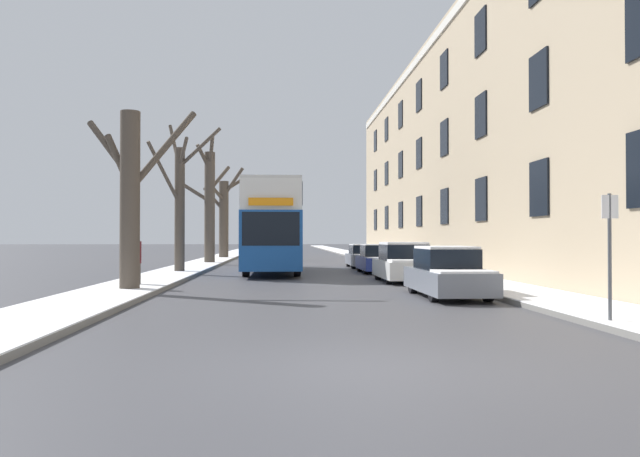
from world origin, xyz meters
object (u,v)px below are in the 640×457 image
(parked_car_2, at_px, (379,260))
(street_sign_post, at_px, (610,251))
(pedestrian_left_sidewalk, at_px, (135,259))
(double_decker_bus, at_px, (273,223))
(parked_car_1, at_px, (404,264))
(bare_tree_left_1, at_px, (180,202))
(bare_tree_left_2, at_px, (209,204))
(bare_tree_left_0, at_px, (131,195))
(parked_car_0, at_px, (447,274))
(parked_car_3, at_px, (365,257))
(bare_tree_left_3, at_px, (224,216))

(parked_car_2, distance_m, street_sign_post, 18.94)
(pedestrian_left_sidewalk, bearing_deg, double_decker_bus, 66.56)
(parked_car_1, bearing_deg, street_sign_post, -83.72)
(double_decker_bus, relative_size, pedestrian_left_sidewalk, 6.33)
(street_sign_post, bearing_deg, bare_tree_left_1, 121.09)
(bare_tree_left_2, bearing_deg, bare_tree_left_0, -90.17)
(parked_car_0, bearing_deg, double_decker_bus, 111.38)
(bare_tree_left_0, bearing_deg, parked_car_3, 59.42)
(parked_car_1, bearing_deg, parked_car_0, -90.00)
(bare_tree_left_0, height_order, parked_car_1, bare_tree_left_0)
(double_decker_bus, distance_m, street_sign_post, 20.70)
(street_sign_post, bearing_deg, pedestrian_left_sidewalk, 138.10)
(parked_car_3, bearing_deg, pedestrian_left_sidewalk, -124.23)
(bare_tree_left_1, height_order, parked_car_1, bare_tree_left_1)
(bare_tree_left_1, distance_m, street_sign_post, 21.23)
(bare_tree_left_1, distance_m, parked_car_3, 11.61)
(parked_car_0, distance_m, parked_car_2, 12.54)
(parked_car_0, bearing_deg, bare_tree_left_2, 112.69)
(bare_tree_left_3, distance_m, double_decker_bus, 19.81)
(bare_tree_left_1, xyz_separation_m, bare_tree_left_3, (0.15, 20.83, 0.09))
(double_decker_bus, height_order, parked_car_0, double_decker_bus)
(bare_tree_left_2, distance_m, parked_car_2, 13.96)
(parked_car_2, bearing_deg, pedestrian_left_sidewalk, -137.22)
(bare_tree_left_2, bearing_deg, pedestrian_left_sidewalk, -90.96)
(bare_tree_left_1, bearing_deg, parked_car_0, -51.02)
(bare_tree_left_1, distance_m, pedestrian_left_sidewalk, 8.53)
(parked_car_0, height_order, parked_car_2, parked_car_0)
(bare_tree_left_3, height_order, parked_car_2, bare_tree_left_3)
(double_decker_bus, bearing_deg, bare_tree_left_2, 114.56)
(bare_tree_left_1, height_order, double_decker_bus, bare_tree_left_1)
(double_decker_bus, bearing_deg, parked_car_0, -68.62)
(bare_tree_left_3, xyz_separation_m, parked_car_0, (9.37, -32.60, -2.82))
(parked_car_2, bearing_deg, parked_car_0, -90.00)
(bare_tree_left_3, height_order, parked_car_3, bare_tree_left_3)
(bare_tree_left_3, xyz_separation_m, pedestrian_left_sidewalk, (-0.30, -29.01, -2.49))
(bare_tree_left_3, relative_size, pedestrian_left_sidewalk, 4.02)
(bare_tree_left_2, xyz_separation_m, parked_car_0, (9.36, -22.37, -3.23))
(bare_tree_left_1, xyz_separation_m, parked_car_2, (9.53, 0.77, -2.76))
(bare_tree_left_0, height_order, pedestrian_left_sidewalk, bare_tree_left_0)
(bare_tree_left_0, distance_m, pedestrian_left_sidewalk, 2.69)
(parked_car_1, height_order, street_sign_post, street_sign_post)
(bare_tree_left_2, height_order, parked_car_0, bare_tree_left_2)
(parked_car_3, bearing_deg, parked_car_1, -90.00)
(bare_tree_left_2, xyz_separation_m, parked_car_3, (9.36, -4.57, -3.27))
(bare_tree_left_3, bearing_deg, bare_tree_left_1, -90.42)
(parked_car_3, bearing_deg, bare_tree_left_1, -147.66)
(bare_tree_left_3, bearing_deg, street_sign_post, -74.54)
(bare_tree_left_0, height_order, bare_tree_left_1, bare_tree_left_1)
(bare_tree_left_0, distance_m, parked_car_3, 18.67)
(pedestrian_left_sidewalk, bearing_deg, parked_car_3, 57.13)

